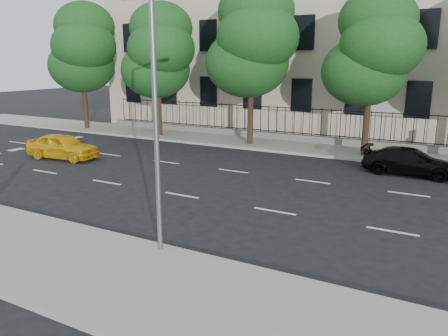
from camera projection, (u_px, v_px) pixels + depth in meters
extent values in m
plane|color=black|center=(142.00, 214.00, 15.38)|extent=(120.00, 120.00, 0.00)
cube|color=gray|center=(49.00, 255.00, 11.94)|extent=(60.00, 4.00, 0.15)
cube|color=gray|center=(284.00, 146.00, 27.31)|extent=(60.00, 4.00, 0.15)
cube|color=beige|center=(331.00, 9.00, 32.85)|extent=(34.00, 12.00, 18.00)
cube|color=slate|center=(294.00, 137.00, 28.70)|extent=(30.00, 0.50, 0.40)
cube|color=black|center=(294.00, 133.00, 28.62)|extent=(28.80, 0.05, 0.05)
cube|color=black|center=(295.00, 108.00, 28.24)|extent=(28.80, 0.05, 0.05)
cylinder|color=slate|center=(155.00, 105.00, 11.26)|extent=(0.14, 0.14, 8.00)
cylinder|color=#382619|center=(86.00, 108.00, 33.62)|extent=(0.36, 0.36, 3.15)
ellipsoid|color=#17451B|center=(82.00, 66.00, 33.31)|extent=(4.94, 4.94, 4.06)
ellipsoid|color=#17451B|center=(84.00, 46.00, 32.12)|extent=(4.68, 4.68, 3.85)
ellipsoid|color=#17451B|center=(85.00, 26.00, 32.48)|extent=(4.42, 4.42, 3.64)
cylinder|color=#382619|center=(159.00, 114.00, 30.41)|extent=(0.36, 0.36, 2.97)
ellipsoid|color=#17451B|center=(156.00, 70.00, 30.13)|extent=(4.75, 4.75, 3.90)
ellipsoid|color=#17451B|center=(161.00, 49.00, 28.96)|extent=(4.50, 4.50, 3.70)
ellipsoid|color=#17451B|center=(161.00, 28.00, 29.32)|extent=(4.25, 4.25, 3.50)
cylinder|color=#382619|center=(250.00, 117.00, 27.13)|extent=(0.36, 0.36, 3.32)
ellipsoid|color=#17451B|center=(247.00, 63.00, 26.79)|extent=(5.13, 5.13, 4.21)
ellipsoid|color=#17451B|center=(258.00, 37.00, 25.59)|extent=(4.86, 4.86, 4.00)
ellipsoid|color=#17451B|center=(256.00, 12.00, 25.93)|extent=(4.59, 4.59, 3.78)
cylinder|color=#382619|center=(366.00, 127.00, 23.93)|extent=(0.36, 0.36, 3.08)
ellipsoid|color=#17451B|center=(364.00, 72.00, 23.65)|extent=(4.56, 4.56, 3.74)
ellipsoid|color=#17451B|center=(382.00, 46.00, 22.49)|extent=(4.32, 4.32, 3.55)
ellipsoid|color=#17451B|center=(378.00, 20.00, 22.87)|extent=(4.08, 4.08, 3.36)
imported|color=yellow|center=(63.00, 146.00, 23.89)|extent=(4.24, 2.10, 1.39)
imported|color=black|center=(410.00, 162.00, 20.52)|extent=(4.44, 1.97, 1.27)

